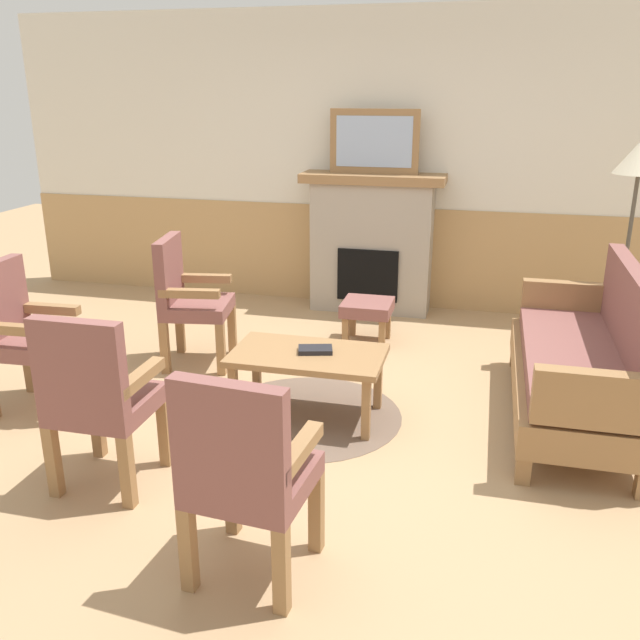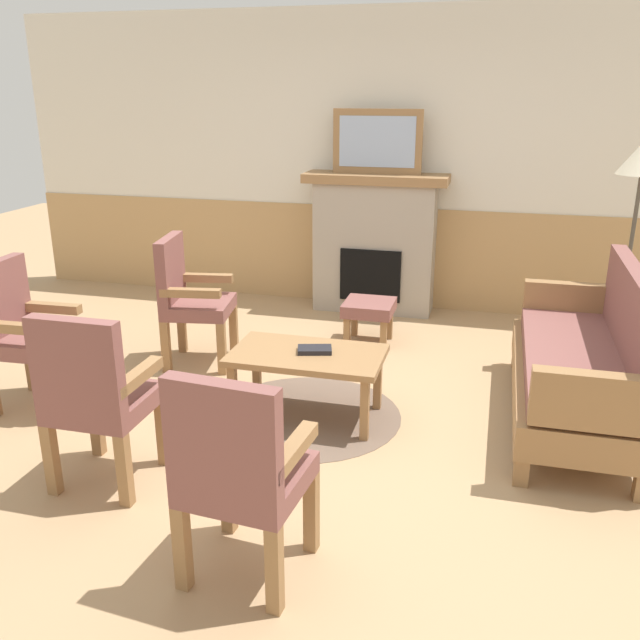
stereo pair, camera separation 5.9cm
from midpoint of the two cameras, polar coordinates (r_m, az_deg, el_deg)
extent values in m
plane|color=tan|center=(4.45, -1.48, -8.15)|extent=(14.00, 14.00, 0.00)
cube|color=silver|center=(6.54, 4.62, 12.96)|extent=(7.20, 0.12, 2.70)
cube|color=tan|center=(6.62, 4.32, 5.34)|extent=(7.20, 0.02, 0.95)
cube|color=#A39989|center=(6.41, 4.07, 6.06)|extent=(1.10, 0.36, 1.20)
cube|color=black|center=(6.28, 3.72, 3.73)|extent=(0.56, 0.02, 0.48)
cube|color=olive|center=(6.30, 4.21, 11.74)|extent=(1.30, 0.44, 0.08)
cube|color=olive|center=(6.27, 4.28, 14.64)|extent=(0.80, 0.03, 0.56)
cube|color=#9EB2D1|center=(6.25, 4.25, 14.63)|extent=(0.68, 0.01, 0.44)
cube|color=olive|center=(5.41, 15.75, -2.87)|extent=(0.08, 0.08, 0.16)
cube|color=olive|center=(3.89, 16.18, -11.86)|extent=(0.08, 0.08, 0.16)
cube|color=olive|center=(5.47, 22.03, -3.33)|extent=(0.08, 0.08, 0.16)
cube|color=olive|center=(4.59, 19.87, -4.86)|extent=(0.70, 1.80, 0.20)
cube|color=brown|center=(4.53, 20.10, -3.00)|extent=(0.60, 1.70, 0.12)
cube|color=brown|center=(4.48, 24.34, 0.41)|extent=(0.10, 1.70, 0.50)
cube|color=olive|center=(5.30, 19.41, 1.45)|extent=(0.60, 0.10, 0.30)
cube|color=olive|center=(3.71, 21.46, -6.20)|extent=(0.60, 0.10, 0.30)
cube|color=olive|center=(4.32, -7.62, -6.20)|extent=(0.05, 0.05, 0.40)
cube|color=olive|center=(4.11, 3.46, -7.45)|extent=(0.05, 0.05, 0.40)
cube|color=olive|center=(4.70, -5.68, -4.01)|extent=(0.05, 0.05, 0.40)
cube|color=olive|center=(4.50, 4.50, -5.02)|extent=(0.05, 0.05, 0.40)
cube|color=olive|center=(4.30, -1.45, -2.97)|extent=(0.96, 0.56, 0.04)
cylinder|color=brown|center=(4.47, -1.41, -7.93)|extent=(1.21, 1.21, 0.01)
cube|color=black|center=(4.29, -0.79, -2.50)|extent=(0.24, 0.18, 0.03)
cube|color=olive|center=(5.55, 1.83, -1.04)|extent=(0.05, 0.05, 0.26)
cube|color=olive|center=(5.50, 4.89, -1.30)|extent=(0.05, 0.05, 0.26)
cube|color=olive|center=(5.82, 2.46, -0.06)|extent=(0.05, 0.05, 0.26)
cube|color=olive|center=(5.78, 5.37, -0.30)|extent=(0.05, 0.05, 0.26)
cube|color=brown|center=(5.60, 3.68, 1.07)|extent=(0.40, 0.40, 0.10)
cube|color=olive|center=(5.44, -7.65, -0.82)|extent=(0.07, 0.07, 0.40)
cube|color=olive|center=(5.06, -8.61, -2.42)|extent=(0.07, 0.07, 0.40)
cube|color=olive|center=(5.54, -11.90, -0.70)|extent=(0.07, 0.07, 0.40)
cube|color=olive|center=(5.17, -13.16, -2.25)|extent=(0.07, 0.07, 0.40)
cube|color=brown|center=(5.22, -10.49, 1.05)|extent=(0.55, 0.55, 0.10)
cube|color=brown|center=(5.19, -12.82, 4.14)|extent=(0.16, 0.49, 0.48)
cube|color=olive|center=(5.36, -10.06, 3.46)|extent=(0.45, 0.14, 0.06)
cube|color=olive|center=(4.98, -11.19, 2.19)|extent=(0.45, 0.14, 0.06)
cube|color=olive|center=(4.94, -19.38, -3.88)|extent=(0.06, 0.06, 0.40)
cube|color=olive|center=(4.61, -21.95, -5.82)|extent=(0.06, 0.06, 0.40)
cube|color=olive|center=(5.16, -23.43, -3.42)|extent=(0.06, 0.06, 0.40)
cube|color=brown|center=(4.80, -23.11, -1.80)|extent=(0.50, 0.50, 0.10)
cube|color=olive|center=(4.91, -22.06, 0.88)|extent=(0.44, 0.09, 0.06)
cube|color=olive|center=(4.59, -24.76, -0.69)|extent=(0.44, 0.09, 0.06)
cube|color=olive|center=(3.35, -7.83, -14.23)|extent=(0.07, 0.07, 0.40)
cube|color=olive|center=(3.21, -0.85, -15.70)|extent=(0.07, 0.07, 0.40)
cube|color=olive|center=(3.05, -11.52, -18.18)|extent=(0.07, 0.07, 0.40)
cube|color=olive|center=(2.90, -3.85, -20.14)|extent=(0.07, 0.07, 0.40)
cube|color=brown|center=(2.98, -6.19, -13.08)|extent=(0.52, 0.52, 0.10)
cube|color=brown|center=(2.68, -8.23, -9.91)|extent=(0.49, 0.12, 0.48)
cube|color=olive|center=(2.98, -9.93, -9.51)|extent=(0.11, 0.44, 0.06)
cube|color=olive|center=(2.82, -2.46, -10.94)|extent=(0.11, 0.44, 0.06)
cube|color=olive|center=(4.15, -18.49, -8.23)|extent=(0.06, 0.06, 0.40)
cube|color=olive|center=(3.95, -13.25, -9.12)|extent=(0.06, 0.06, 0.40)
cube|color=olive|center=(3.84, -21.80, -10.88)|extent=(0.06, 0.06, 0.40)
cube|color=olive|center=(3.63, -16.26, -12.05)|extent=(0.06, 0.06, 0.40)
cube|color=brown|center=(3.78, -17.83, -6.68)|extent=(0.48, 0.48, 0.10)
cube|color=brown|center=(3.51, -19.97, -3.72)|extent=(0.48, 0.08, 0.48)
cube|color=olive|center=(3.82, -20.72, -3.94)|extent=(0.07, 0.44, 0.06)
cube|color=olive|center=(3.61, -15.31, -4.68)|extent=(0.07, 0.44, 0.06)
cylinder|color=#332D28|center=(5.81, 22.87, -2.87)|extent=(0.24, 0.24, 0.03)
cylinder|color=#4C473D|center=(5.60, 23.79, 3.95)|extent=(0.03, 0.03, 1.40)
camera|label=1|loc=(0.03, -90.37, -0.13)|focal=38.32mm
camera|label=2|loc=(0.03, 89.63, 0.13)|focal=38.32mm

